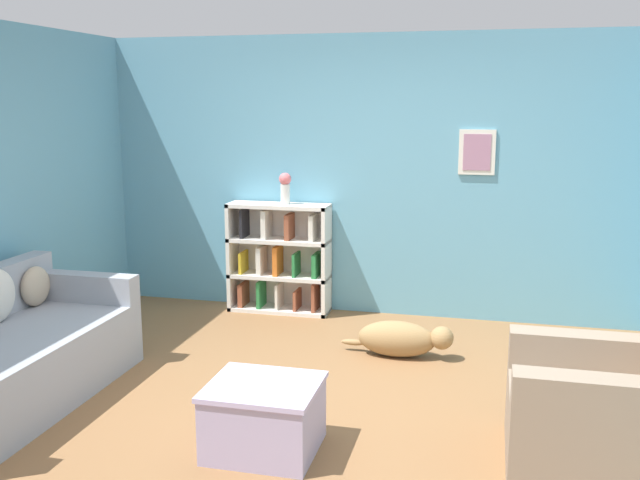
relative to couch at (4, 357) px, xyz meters
name	(u,v)px	position (x,y,z in m)	size (l,w,h in m)	color
ground_plane	(306,405)	(1.97, 0.44, -0.32)	(14.00, 14.00, 0.00)	brown
wall_back	(367,177)	(1.97, 2.69, 0.98)	(5.60, 0.13, 2.60)	#609EB7
couch	(4,357)	(0.00, 0.00, 0.00)	(0.91, 1.91, 0.86)	#9399A3
bookshelf	(280,258)	(1.17, 2.49, 0.19)	(0.97, 0.30, 1.05)	silver
recliner_chair	(613,412)	(3.82, 0.02, 0.02)	(0.98, 0.87, 0.96)	gray
coffee_table	(264,415)	(1.90, -0.22, -0.11)	(0.63, 0.57, 0.41)	#ADA3CC
dog	(401,339)	(2.47, 1.50, -0.18)	(0.90, 0.26, 0.29)	#9E7A4C
vase	(285,186)	(1.24, 2.47, 0.89)	(0.11, 0.11, 0.29)	silver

